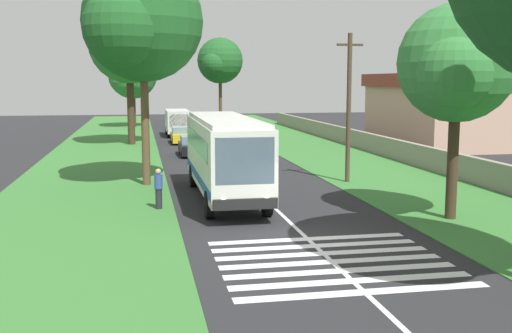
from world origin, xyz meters
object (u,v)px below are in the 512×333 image
Objects in this scene: coach_bus at (224,152)px; roadside_tree_left_1 at (140,25)px; trailing_car_0 at (192,146)px; pedestrian at (159,188)px; trailing_car_1 at (182,135)px; roadside_tree_right_0 at (219,62)px; trailing_minibus_0 at (177,120)px; roadside_tree_right_1 at (453,67)px; roadside_tree_left_2 at (131,76)px; roadside_tree_left_0 at (127,46)px; roadside_building at (442,109)px; utility_pole at (349,106)px.

coach_bus is 8.34m from roadside_tree_left_1.
trailing_car_0 is 2.54× the size of pedestrian.
trailing_car_1 is 0.39× the size of roadside_tree_right_0.
trailing_minibus_0 is at bearing -6.95° from roadside_tree_left_1.
trailing_car_0 is 18.76m from pedestrian.
roadside_tree_right_1 reaches higher than trailing_car_1.
roadside_tree_left_1 is at bearing 48.38° from roadside_tree_right_1.
roadside_tree_left_2 is at bearing 1.33° from roadside_tree_left_1.
roadside_tree_right_1 is at bearing -166.30° from roadside_tree_left_2.
roadside_tree_left_0 is at bearing 2.67° from roadside_tree_left_1.
trailing_car_0 is at bearing 99.24° from roadside_building.
trailing_minibus_0 is 3.55× the size of pedestrian.
roadside_building is at bearing -104.77° from trailing_car_1.
roadside_tree_right_0 reaches higher than utility_pole.
roadside_tree_left_2 is 5.24× the size of pedestrian.
utility_pole is 4.58× the size of pedestrian.
roadside_building is at bearing -80.76° from trailing_car_0.
pedestrian is at bearing 132.35° from roadside_building.
roadside_tree_left_1 is at bearing 170.88° from trailing_car_1.
roadside_tree_left_0 is at bearing 21.94° from roadside_tree_right_1.
roadside_building is (15.54, -24.67, -5.08)m from roadside_tree_left_1.
roadside_tree_left_1 is (-21.15, 3.39, 7.45)m from trailing_car_1.
roadside_tree_left_0 is at bearing 149.33° from trailing_minibus_0.
trailing_car_1 is at bearing -167.70° from roadside_tree_left_2.
coach_bus is 0.95× the size of roadside_tree_left_0.
coach_bus is at bearing -141.79° from roadside_tree_left_1.
pedestrian is at bearing -174.87° from roadside_tree_left_1.
trailing_car_1 is at bearing -86.06° from roadside_tree_left_0.
roadside_tree_left_1 is at bearing 168.38° from roadside_tree_right_0.
roadside_tree_right_1 reaches higher than trailing_car_0.
pedestrian is (-18.52, 2.97, 0.24)m from trailing_car_0.
roadside_tree_left_2 is 52.87m from roadside_tree_right_1.
coach_bus reaches higher than trailing_minibus_0.
roadside_tree_right_1 is 0.57× the size of roadside_building.
roadside_tree_right_0 is (56.34, -7.03, 5.73)m from coach_bus.
utility_pole is at bearing -64.69° from coach_bus.
roadside_tree_left_2 reaches higher than roadside_building.
roadside_tree_right_1 reaches higher than pedestrian.
roadside_tree_right_0 is 53.16m from utility_pole.
coach_bus is 1.36× the size of roadside_tree_right_1.
roadside_tree_left_1 is 1.46× the size of utility_pole.
roadside_tree_left_0 is 1.06× the size of roadside_tree_right_0.
trailing_car_0 is at bearing 169.85° from roadside_tree_right_0.
roadside_tree_left_0 is at bearing 27.68° from utility_pole.
roadside_tree_left_0 is 33.02m from roadside_tree_right_0.
trailing_car_0 is 12.42m from roadside_tree_left_0.
trailing_minibus_0 is 39.66m from roadside_tree_right_1.
roadside_tree_left_2 is 15.88m from roadside_tree_right_0.
coach_bus is at bearing 115.31° from utility_pole.
roadside_tree_right_1 is 29.09m from roadside_building.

